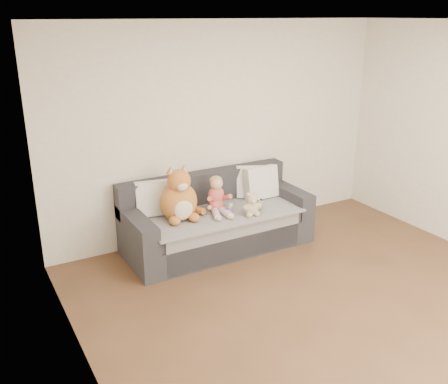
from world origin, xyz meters
name	(u,v)px	position (x,y,z in m)	size (l,w,h in m)	color
room_shell	(336,176)	(0.00, 0.42, 1.30)	(5.00, 5.00, 5.00)	brown
sofa	(216,222)	(-0.32, 2.06, 0.31)	(2.20, 0.94, 0.85)	#2A2B2F
cushion_left	(155,198)	(-1.01, 2.27, 0.67)	(0.47, 0.28, 0.41)	white
cushion_right_back	(253,181)	(0.30, 2.23, 0.67)	(0.47, 0.36, 0.41)	white
cushion_right_front	(261,182)	(0.36, 2.14, 0.67)	(0.44, 0.21, 0.41)	white
toddler	(217,197)	(-0.35, 1.99, 0.65)	(0.30, 0.44, 0.43)	#CC4848
plush_cat	(179,199)	(-0.81, 2.01, 0.71)	(0.52, 0.44, 0.66)	#BF7E2A
teddy_bear	(252,206)	(-0.06, 1.70, 0.59)	(0.23, 0.17, 0.29)	tan
plush_cow	(257,205)	(0.08, 1.80, 0.54)	(0.13, 0.20, 0.16)	white
sippy_cup	(230,209)	(-0.27, 1.83, 0.54)	(0.12, 0.08, 0.13)	purple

